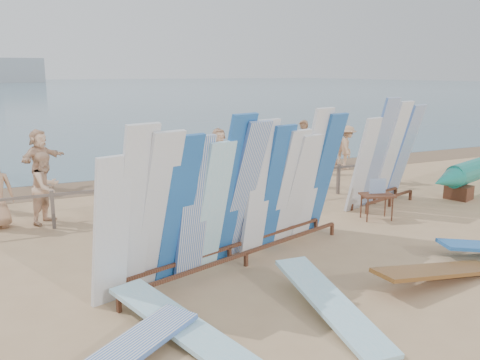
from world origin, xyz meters
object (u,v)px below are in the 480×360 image
beachgoer_10 (378,156)px  stroller (236,180)px  beach_chair_right (254,188)px  main_surfboard_rack (238,197)px  flat_board_a (178,334)px  beachgoer_2 (46,188)px  beachgoer_7 (303,147)px  beach_chair_left (235,189)px  beachgoer_11 (40,159)px  beachgoer_6 (284,159)px  beachgoer_5 (219,153)px  beachgoer_9 (340,144)px  flat_board_b (330,316)px  vendor_table (377,206)px  beachgoer_4 (242,169)px  side_surfboard_rack (385,157)px  flat_board_c (438,282)px  beachgoer_extra_0 (347,147)px

beachgoer_10 → stroller: bearing=-39.4°
beach_chair_right → stroller: bearing=89.1°
main_surfboard_rack → flat_board_a: main_surfboard_rack is taller
beachgoer_2 → beachgoer_7: (8.84, 2.60, 0.09)m
beach_chair_left → beachgoer_11: (-4.96, 3.52, 0.68)m
beachgoer_7 → beachgoer_6: size_ratio=1.11×
beach_chair_left → beachgoer_11: 6.12m
beachgoer_5 → beach_chair_right: bearing=-98.8°
stroller → beachgoer_7: beachgoer_7 is taller
beach_chair_right → beachgoer_6: 1.95m
beachgoer_9 → flat_board_b: bearing=133.4°
vendor_table → beachgoer_4: bearing=138.2°
side_surfboard_rack → beach_chair_left: size_ratio=3.45×
beach_chair_right → beachgoer_4: 0.68m
main_surfboard_rack → beachgoer_4: (2.26, 4.51, -0.44)m
vendor_table → beachgoer_9: size_ratio=0.63×
beachgoer_10 → flat_board_c: bearing=21.9°
vendor_table → beach_chair_right: vendor_table is taller
beachgoer_extra_0 → beachgoer_10: (-0.49, -2.29, 0.05)m
main_surfboard_rack → flat_board_a: bearing=-150.7°
stroller → beachgoer_9: size_ratio=0.68×
vendor_table → beach_chair_left: bearing=138.6°
beachgoer_4 → beachgoer_9: bearing=-36.4°
vendor_table → flat_board_a: size_ratio=0.38×
stroller → beachgoer_10: (4.96, -0.38, 0.41)m
beachgoer_10 → beach_chair_left: bearing=-36.1°
side_surfboard_rack → beachgoer_extra_0: (2.33, 4.69, -0.52)m
side_surfboard_rack → flat_board_c: 5.41m
vendor_table → flat_board_a: (-6.20, -3.25, -0.34)m
beach_chair_left → stroller: stroller is taller
beach_chair_left → beachgoer_2: 5.15m
beachgoer_2 → beachgoer_6: (7.18, 1.10, -0.00)m
beachgoer_9 → beachgoer_7: bearing=99.1°
flat_board_c → beachgoer_10: beachgoer_10 is taller
beachgoer_4 → beachgoer_5: bearing=14.6°
beachgoer_7 → beachgoer_extra_0: bearing=58.5°
flat_board_b → beachgoer_10: size_ratio=1.57×
beachgoer_11 → beachgoer_7: beachgoer_7 is taller
beachgoer_5 → beachgoer_10: 5.27m
beach_chair_left → stroller: size_ratio=0.76×
flat_board_a → beachgoer_4: 7.82m
main_surfboard_rack → beachgoer_11: 8.70m
beachgoer_2 → beachgoer_extra_0: bearing=-34.5°
beach_chair_right → beachgoer_extra_0: 5.67m
side_surfboard_rack → flat_board_a: size_ratio=1.09×
beachgoer_extra_0 → beachgoer_7: (-1.88, 0.09, 0.14)m
beachgoer_11 → beachgoer_extra_0: 10.66m
beach_chair_right → beachgoer_5: (0.13, 2.87, 0.59)m
beach_chair_left → beach_chair_right: size_ratio=0.93×
beachgoer_5 → beachgoer_6: bearing=-58.6°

